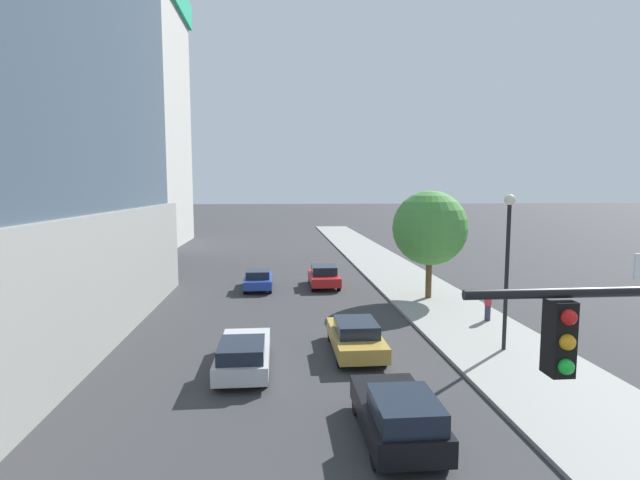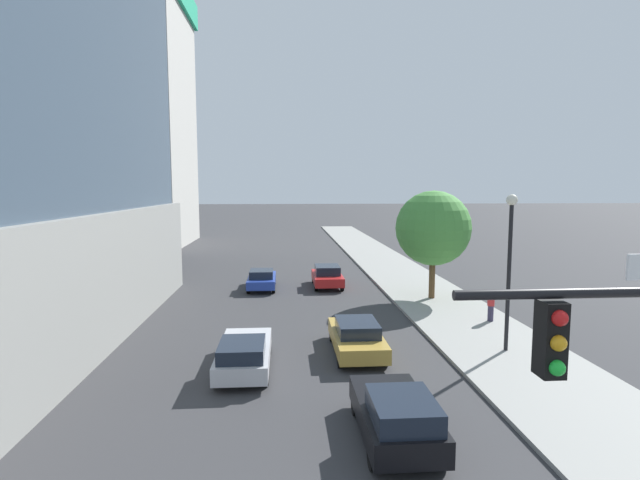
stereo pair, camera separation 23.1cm
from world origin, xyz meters
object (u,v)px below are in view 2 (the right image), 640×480
Objects in this scene: construction_building at (123,103)px; car_red at (327,276)px; street_tree at (433,228)px; street_lamp at (510,250)px; car_blue at (262,279)px; car_gold at (357,337)px; car_black at (396,415)px; pedestrian_red_shirt at (491,305)px; car_silver at (244,353)px.

car_red is (21.24, -26.11, -15.68)m from construction_building.
construction_building is at bearing 131.58° from street_tree.
street_tree is at bearing -37.16° from car_red.
street_lamp is (27.29, -40.04, -12.17)m from construction_building.
car_gold reaches higher than car_blue.
car_black is at bearing -90.00° from car_red.
car_black is 12.95m from pedestrian_red_shirt.
car_red is (-6.05, 13.93, -3.50)m from street_lamp.
car_silver is at bearing -159.57° from car_gold.
street_tree is at bearing 104.72° from pedestrian_red_shirt.
car_black is at bearing -110.30° from street_tree.
street_tree reaches higher than car_gold.
street_tree is 11.31m from car_gold.
street_lamp is at bearing -55.72° from construction_building.
street_lamp reaches higher than car_blue.
construction_building is 5.81× the size of street_tree.
pedestrian_red_shirt reaches higher than car_blue.
pedestrian_red_shirt is (11.69, 5.37, 0.27)m from car_silver.
construction_building is 37.13m from car_red.
pedestrian_red_shirt is at bearing -38.34° from car_blue.
street_lamp is 1.53× the size of car_black.
car_silver is (-0.00, -14.62, 0.01)m from car_blue.
street_tree is 1.39× the size of car_gold.
construction_building is 9.01× the size of car_black.
construction_building reaches higher than street_lamp.
car_red is at bearing 5.63° from car_blue.
street_tree reaches higher than street_lamp.
street_tree is 1.38× the size of car_silver.
street_lamp reaches higher than car_red.
car_gold is at bearing -71.16° from car_blue.
car_black reaches higher than car_gold.
construction_building is at bearing 124.28° from street_lamp.
street_lamp is at bearing -4.96° from car_gold.
car_silver is at bearing -90.00° from car_blue.
car_red is (0.00, 13.40, 0.05)m from car_gold.
car_silver is at bearing -155.31° from pedestrian_red_shirt.
car_blue is (-10.48, 13.49, -3.57)m from street_lamp.
car_red is (4.42, 0.44, 0.07)m from car_blue.
car_blue is at bearing 158.66° from street_tree.
pedestrian_red_shirt is at bearing -53.12° from car_red.
car_silver is (-10.32, -10.58, -3.66)m from street_tree.
street_lamp is 0.98× the size of street_tree.
pedestrian_red_shirt is at bearing 55.89° from car_black.
construction_building reaches higher than pedestrian_red_shirt.
construction_building is at bearing 129.12° from car_red.
street_lamp is 9.46m from street_tree.
street_tree is 17.36m from car_black.
pedestrian_red_shirt is (1.21, 4.25, -3.29)m from street_lamp.
car_black is at bearing -133.08° from street_lamp.
car_gold is 7.00m from car_black.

